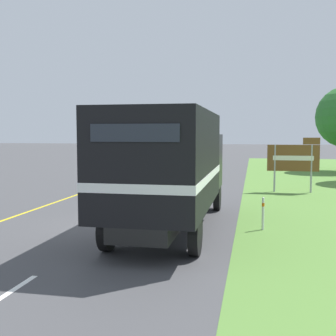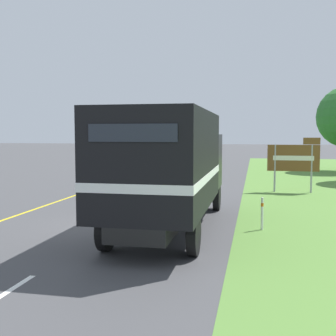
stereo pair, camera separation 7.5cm
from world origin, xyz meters
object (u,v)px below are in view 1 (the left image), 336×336
at_px(lead_car_white, 158,162).
at_px(highway_sign, 294,159).
at_px(horse_trailer_truck, 170,165).
at_px(delineator_post, 263,213).

bearing_deg(lead_car_white, highway_sign, -33.89).
height_order(lead_car_white, highway_sign, highway_sign).
height_order(horse_trailer_truck, highway_sign, horse_trailer_truck).
relative_size(lead_car_white, delineator_post, 4.08).
height_order(horse_trailer_truck, lead_car_white, horse_trailer_truck).
bearing_deg(horse_trailer_truck, delineator_post, 12.43).
bearing_deg(highway_sign, lead_car_white, 146.11).
xyz_separation_m(highway_sign, delineator_post, (-1.60, -8.35, -1.10)).
height_order(highway_sign, delineator_post, highway_sign).
xyz_separation_m(horse_trailer_truck, highway_sign, (4.22, 8.92, -0.30)).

